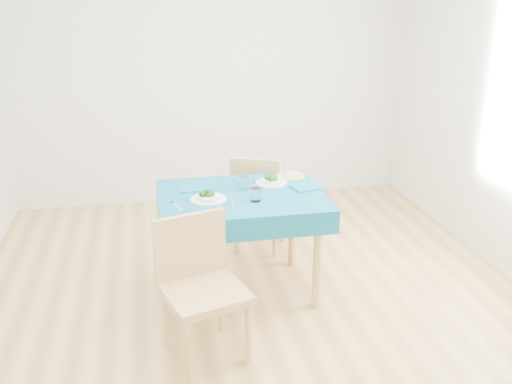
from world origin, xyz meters
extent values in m
cube|color=#A77E45|center=(0.00, 0.00, -0.01)|extent=(4.00, 4.50, 0.02)
cube|color=silver|center=(0.00, 2.25, 1.35)|extent=(4.00, 0.02, 2.70)
cube|color=silver|center=(0.00, -2.25, 1.35)|extent=(4.00, 0.02, 2.70)
cube|color=#0A4F6C|center=(-0.06, 0.22, 0.38)|extent=(1.14, 0.87, 0.76)
cube|color=tan|center=(-0.41, -0.51, 0.57)|extent=(0.58, 0.61, 1.14)
cube|color=tan|center=(0.22, 0.92, 0.51)|extent=(0.55, 0.57, 1.01)
cube|color=silver|center=(-0.52, 0.08, 0.76)|extent=(0.08, 0.19, 0.00)
cube|color=silver|center=(-0.15, 0.07, 0.76)|extent=(0.03, 0.23, 0.00)
cube|color=silver|center=(0.06, 0.38, 0.76)|extent=(0.05, 0.16, 0.00)
cube|color=silver|center=(0.45, 0.22, 0.76)|extent=(0.09, 0.20, 0.00)
cube|color=#0E5A78|center=(-0.39, 0.39, 0.76)|extent=(0.19, 0.14, 0.01)
cube|color=#0E5A78|center=(0.43, 0.27, 0.76)|extent=(0.26, 0.21, 0.01)
cylinder|color=white|center=(-0.03, 0.32, 0.80)|extent=(0.07, 0.07, 0.09)
cylinder|color=white|center=(0.01, 0.07, 0.80)|extent=(0.07, 0.07, 0.09)
cylinder|color=#C7DC6B|center=(0.38, 0.54, 0.76)|extent=(0.22, 0.22, 0.01)
cube|color=beige|center=(0.38, 0.54, 0.78)|extent=(0.10, 0.10, 0.01)
camera|label=1|loc=(-0.69, -3.46, 2.12)|focal=40.00mm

